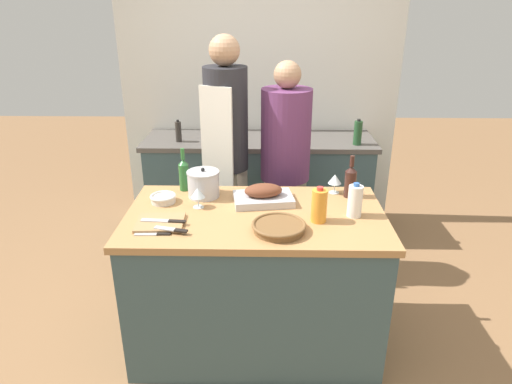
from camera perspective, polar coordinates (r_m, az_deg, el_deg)
ground_plane at (r=3.08m, az=-0.05°, el=-17.71°), size 12.00×12.00×0.00m
kitchen_island at (r=2.81m, az=-0.05°, el=-10.83°), size 1.47×0.82×0.89m
back_counter at (r=4.13m, az=0.37°, el=0.73°), size 1.99×0.60×0.89m
back_wall at (r=4.24m, az=0.47°, el=12.95°), size 2.49×0.10×2.55m
roasting_pan at (r=2.71m, az=0.92°, el=-0.45°), size 0.38×0.27×0.12m
wicker_basket at (r=2.39m, az=2.88°, el=-4.37°), size 0.29×0.29×0.05m
cutting_board at (r=2.52m, az=-11.91°, el=-3.79°), size 0.26×0.23×0.02m
stock_pot at (r=2.81m, az=-6.59°, el=1.03°), size 0.20×0.20×0.19m
mixing_bowl at (r=2.78m, az=-11.53°, el=-0.76°), size 0.16×0.16×0.05m
juice_jug at (r=2.49m, az=7.90°, el=-1.69°), size 0.08×0.08×0.20m
milk_jug at (r=2.59m, az=12.27°, el=-1.10°), size 0.08×0.08×0.20m
wine_bottle_green at (r=2.83m, az=11.72°, el=1.39°), size 0.07×0.07×0.26m
wine_bottle_dark at (r=2.91m, az=-9.00°, el=2.26°), size 0.06×0.06×0.27m
wine_glass_left at (r=2.88m, az=9.83°, el=1.55°), size 0.08×0.08×0.12m
wine_glass_right at (r=2.65m, az=-7.29°, el=-0.15°), size 0.08×0.08×0.12m
knife_chef at (r=2.51m, az=-11.31°, el=-3.55°), size 0.25×0.05×0.01m
knife_paring at (r=2.43m, az=-12.63°, el=-5.14°), size 0.19×0.03×0.01m
knife_bread at (r=2.41m, az=-10.44°, el=-4.62°), size 0.19×0.07×0.01m
condiment_bottle_tall at (r=3.93m, az=-9.68°, el=7.46°), size 0.05×0.05×0.19m
condiment_bottle_short at (r=3.88m, az=12.61°, el=7.23°), size 0.07×0.07×0.22m
person_cook_aproned at (r=3.31m, az=-3.70°, el=5.43°), size 0.32×0.34×1.80m
person_cook_guest at (r=3.36m, az=3.67°, el=3.59°), size 0.36×0.36×1.63m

